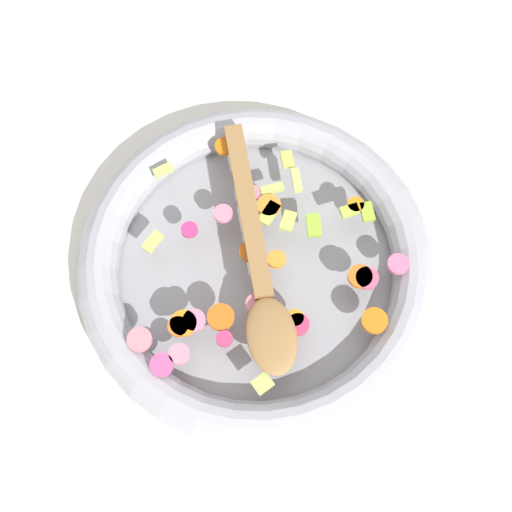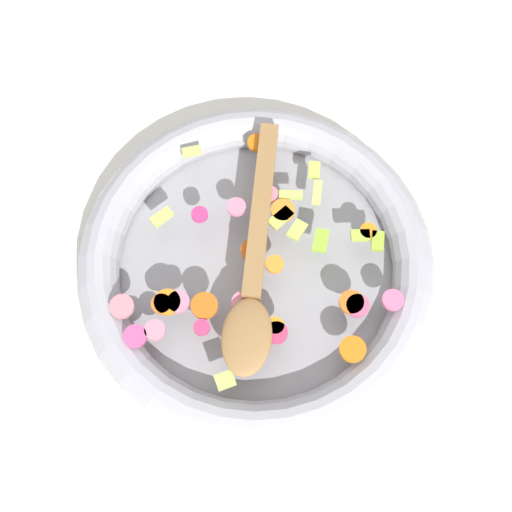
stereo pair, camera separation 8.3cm
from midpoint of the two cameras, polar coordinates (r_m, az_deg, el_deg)
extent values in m
plane|color=silver|center=(0.88, -2.69, -1.55)|extent=(4.00, 4.00, 0.00)
cylinder|color=gray|center=(0.87, -2.71, -1.41)|extent=(0.38, 0.38, 0.01)
torus|color=#9E9EA5|center=(0.85, -2.76, -0.97)|extent=(0.43, 0.43, 0.05)
cylinder|color=#D75F15|center=(0.83, -3.39, -0.12)|extent=(0.03, 0.03, 0.01)
cylinder|color=orange|center=(0.82, 5.50, -2.01)|extent=(0.04, 0.04, 0.01)
cylinder|color=orange|center=(0.85, 5.26, 3.76)|extent=(0.03, 0.03, 0.01)
cylinder|color=orange|center=(0.85, -1.73, 3.72)|extent=(0.04, 0.04, 0.01)
cylinder|color=orange|center=(0.81, -8.76, -5.73)|extent=(0.04, 0.04, 0.01)
cylinder|color=orange|center=(0.80, 6.58, -5.55)|extent=(0.04, 0.04, 0.01)
cylinder|color=orange|center=(0.82, -1.20, -0.62)|extent=(0.03, 0.03, 0.01)
cylinder|color=orange|center=(0.80, 0.20, -5.38)|extent=(0.02, 0.02, 0.01)
cylinder|color=orange|center=(0.81, -9.18, -5.99)|extent=(0.03, 0.03, 0.01)
cylinder|color=#D55E17|center=(0.80, -5.78, -5.27)|extent=(0.04, 0.04, 0.01)
cylinder|color=orange|center=(0.89, -5.23, 8.41)|extent=(0.03, 0.03, 0.01)
cube|color=#B5DB55|center=(0.84, -0.42, 2.65)|extent=(0.02, 0.03, 0.01)
cube|color=#B3CC5E|center=(0.78, -2.54, -10.57)|extent=(0.02, 0.02, 0.01)
cube|color=#B9DD4F|center=(0.88, -0.17, 7.43)|extent=(0.03, 0.02, 0.01)
cube|color=#95B634|center=(0.85, 6.18, 3.18)|extent=(0.03, 0.03, 0.01)
cube|color=#ADD157|center=(0.86, -1.45, 5.06)|extent=(0.02, 0.03, 0.01)
cube|color=#8DB933|center=(0.84, 1.86, 2.12)|extent=(0.03, 0.03, 0.01)
cube|color=#A7CD41|center=(0.85, 4.76, 3.29)|extent=(0.02, 0.03, 0.01)
cube|color=#B7CA61|center=(0.87, 0.54, 5.75)|extent=(0.03, 0.03, 0.01)
cube|color=#B2D35E|center=(0.89, -10.10, 6.45)|extent=(0.02, 0.03, 0.01)
cube|color=#BDCD5C|center=(0.85, -11.04, 0.77)|extent=(0.02, 0.03, 0.01)
cube|color=#B2C952|center=(0.85, -1.72, 3.09)|extent=(0.02, 0.03, 0.01)
cylinder|color=pink|center=(0.85, -5.43, 3.06)|extent=(0.03, 0.03, 0.01)
cylinder|color=#CD3170|center=(0.85, -8.13, 1.74)|extent=(0.03, 0.03, 0.01)
cylinder|color=pink|center=(0.81, -2.80, -4.26)|extent=(0.03, 0.03, 0.01)
cylinder|color=pink|center=(0.80, -9.12, -8.13)|extent=(0.03, 0.03, 0.01)
cylinder|color=#CB3463|center=(0.80, -5.52, -7.01)|extent=(0.03, 0.03, 0.01)
cylinder|color=pink|center=(0.81, -7.67, -5.71)|extent=(0.03, 0.03, 0.01)
cylinder|color=#D97783|center=(0.81, -12.20, -6.94)|extent=(0.04, 0.04, 0.01)
cylinder|color=pink|center=(0.83, 8.54, -1.01)|extent=(0.03, 0.03, 0.01)
cylinder|color=#D85274|center=(0.82, 6.05, -2.14)|extent=(0.04, 0.04, 0.01)
cylinder|color=#D34B85|center=(0.80, -10.53, -8.97)|extent=(0.03, 0.03, 0.01)
cylinder|color=#E17186|center=(0.86, -3.12, 4.71)|extent=(0.03, 0.03, 0.01)
cylinder|color=#CB355D|center=(0.80, 0.44, -5.89)|extent=(0.03, 0.03, 0.01)
cube|color=olive|center=(0.84, -3.46, 3.47)|extent=(0.19, 0.16, 0.01)
ellipsoid|color=olive|center=(0.79, -1.76, -6.79)|extent=(0.11, 0.10, 0.01)
camera|label=1|loc=(0.04, -92.89, -7.24)|focal=50.00mm
camera|label=2|loc=(0.04, 87.11, 7.24)|focal=50.00mm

